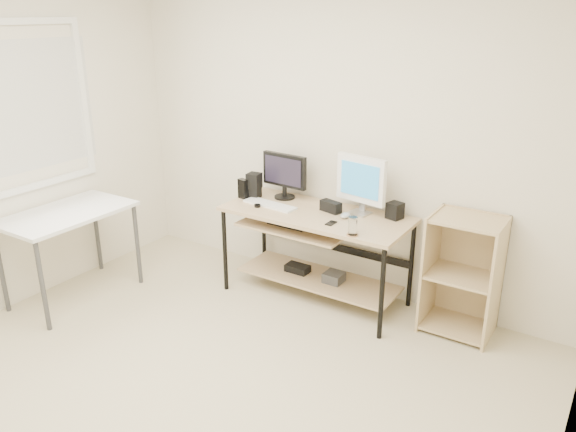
{
  "coord_description": "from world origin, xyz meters",
  "views": [
    {
      "loc": [
        2.06,
        -1.97,
        2.26
      ],
      "look_at": [
        -0.04,
        1.3,
        0.82
      ],
      "focal_mm": 35.0,
      "sensor_mm": 36.0,
      "label": 1
    }
  ],
  "objects_px": {
    "side_table": "(67,221)",
    "audio_controller": "(243,189)",
    "desk": "(313,236)",
    "shelf_unit": "(464,273)",
    "black_monitor": "(284,173)",
    "white_imac": "(361,181)"
  },
  "relations": [
    {
      "from": "audio_controller",
      "to": "shelf_unit",
      "type": "bearing_deg",
      "value": 17.33
    },
    {
      "from": "desk",
      "to": "shelf_unit",
      "type": "xyz_separation_m",
      "value": [
        1.18,
        0.16,
        -0.09
      ]
    },
    {
      "from": "shelf_unit",
      "to": "audio_controller",
      "type": "height_order",
      "value": "audio_controller"
    },
    {
      "from": "black_monitor",
      "to": "side_table",
      "type": "bearing_deg",
      "value": -132.49
    },
    {
      "from": "side_table",
      "to": "audio_controller",
      "type": "height_order",
      "value": "audio_controller"
    },
    {
      "from": "side_table",
      "to": "white_imac",
      "type": "bearing_deg",
      "value": 31.47
    },
    {
      "from": "shelf_unit",
      "to": "audio_controller",
      "type": "bearing_deg",
      "value": -174.14
    },
    {
      "from": "audio_controller",
      "to": "white_imac",
      "type": "bearing_deg",
      "value": 21.77
    },
    {
      "from": "side_table",
      "to": "black_monitor",
      "type": "height_order",
      "value": "black_monitor"
    },
    {
      "from": "side_table",
      "to": "desk",
      "type": "bearing_deg",
      "value": 32.65
    },
    {
      "from": "white_imac",
      "to": "audio_controller",
      "type": "relative_size",
      "value": 2.77
    },
    {
      "from": "desk",
      "to": "audio_controller",
      "type": "relative_size",
      "value": 8.97
    },
    {
      "from": "white_imac",
      "to": "audio_controller",
      "type": "xyz_separation_m",
      "value": [
        -1.0,
        -0.18,
        -0.18
      ]
    },
    {
      "from": "side_table",
      "to": "shelf_unit",
      "type": "distance_m",
      "value": 3.09
    },
    {
      "from": "black_monitor",
      "to": "white_imac",
      "type": "height_order",
      "value": "white_imac"
    },
    {
      "from": "shelf_unit",
      "to": "audio_controller",
      "type": "relative_size",
      "value": 5.38
    },
    {
      "from": "side_table",
      "to": "audio_controller",
      "type": "bearing_deg",
      "value": 46.4
    },
    {
      "from": "black_monitor",
      "to": "white_imac",
      "type": "distance_m",
      "value": 0.71
    },
    {
      "from": "side_table",
      "to": "black_monitor",
      "type": "xyz_separation_m",
      "value": [
        1.27,
        1.22,
        0.3
      ]
    },
    {
      "from": "shelf_unit",
      "to": "black_monitor",
      "type": "bearing_deg",
      "value": 179.94
    },
    {
      "from": "desk",
      "to": "side_table",
      "type": "bearing_deg",
      "value": -147.35
    },
    {
      "from": "side_table",
      "to": "shelf_unit",
      "type": "relative_size",
      "value": 1.11
    }
  ]
}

